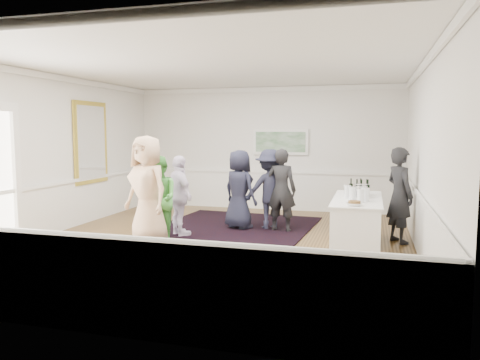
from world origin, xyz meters
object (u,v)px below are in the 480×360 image
(guest_tan, at_px, (147,190))
(ice_bucket, at_px, (361,191))
(guest_lilac, at_px, (180,196))
(guest_dark_b, at_px, (281,190))
(serving_table, at_px, (357,223))
(guest_dark_a, at_px, (270,189))
(bartender, at_px, (400,195))
(nut_bowl, at_px, (354,203))
(guest_navy, at_px, (239,189))
(guest_green, at_px, (159,199))

(guest_tan, bearing_deg, ice_bucket, 36.86)
(guest_lilac, xyz_separation_m, guest_dark_b, (1.84, 0.96, 0.06))
(serving_table, relative_size, guest_tan, 1.10)
(guest_tan, relative_size, guest_dark_b, 1.16)
(guest_dark_a, bearing_deg, bartender, 141.84)
(serving_table, bearing_deg, bartender, 39.85)
(serving_table, height_order, nut_bowl, nut_bowl)
(guest_dark_a, distance_m, guest_navy, 0.64)
(bartender, height_order, guest_green, bartender)
(serving_table, distance_m, guest_navy, 2.68)
(guest_green, bearing_deg, guest_dark_a, 85.75)
(guest_dark_a, distance_m, nut_bowl, 2.71)
(guest_tan, height_order, guest_dark_b, guest_tan)
(serving_table, xyz_separation_m, ice_bucket, (0.05, 0.14, 0.55))
(guest_tan, bearing_deg, nut_bowl, 21.68)
(guest_lilac, xyz_separation_m, ice_bucket, (3.44, 0.11, 0.20))
(ice_bucket, bearing_deg, bartender, 34.79)
(serving_table, height_order, guest_tan, guest_tan)
(guest_lilac, distance_m, ice_bucket, 3.44)
(guest_tan, bearing_deg, guest_dark_b, 62.62)
(bartender, bearing_deg, guest_dark_b, 48.14)
(guest_tan, distance_m, guest_green, 0.28)
(guest_lilac, height_order, guest_dark_a, guest_dark_a)
(guest_lilac, relative_size, ice_bucket, 6.11)
(guest_tan, relative_size, guest_dark_a, 1.18)
(guest_green, bearing_deg, serving_table, 49.59)
(nut_bowl, bearing_deg, serving_table, 88.42)
(serving_table, xyz_separation_m, bartender, (0.74, 0.61, 0.44))
(guest_dark_b, relative_size, guest_navy, 1.02)
(guest_green, xyz_separation_m, guest_navy, (1.09, 1.62, 0.03))
(guest_lilac, bearing_deg, guest_tan, 111.30)
(bartender, xyz_separation_m, guest_dark_b, (-2.29, 0.37, -0.03))
(guest_dark_b, xyz_separation_m, guest_navy, (-0.90, 0.02, -0.02))
(bartender, distance_m, nut_bowl, 1.67)
(guest_dark_b, distance_m, nut_bowl, 2.40)
(bartender, height_order, nut_bowl, bartender)
(guest_green, xyz_separation_m, guest_lilac, (0.15, 0.64, -0.01))
(serving_table, height_order, guest_green, guest_green)
(guest_lilac, bearing_deg, guest_navy, -91.73)
(bartender, xyz_separation_m, ice_bucket, (-0.69, -0.48, 0.11))
(guest_lilac, bearing_deg, guest_dark_b, -110.34)
(bartender, bearing_deg, guest_navy, 50.37)
(guest_dark_a, height_order, nut_bowl, guest_dark_a)
(serving_table, relative_size, bartender, 1.23)
(guest_green, distance_m, ice_bucket, 3.66)
(serving_table, height_order, guest_dark_b, guest_dark_b)
(guest_dark_b, bearing_deg, ice_bucket, 156.65)
(bartender, xyz_separation_m, guest_dark_a, (-2.56, 0.54, -0.04))
(guest_lilac, height_order, guest_navy, guest_navy)
(bartender, relative_size, guest_tan, 0.89)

